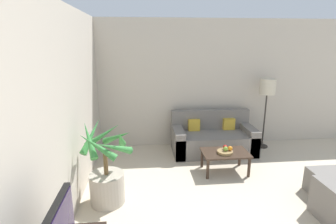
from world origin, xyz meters
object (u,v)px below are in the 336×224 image
Objects in this scene: ottoman at (330,184)px; orange_fruit at (230,148)px; potted_palm at (107,176)px; fruit_bowl at (225,152)px; apple_red at (225,147)px; sofa_loveseat at (213,139)px; apple_green at (226,149)px; coffee_table at (225,155)px; floor_lamp at (267,90)px.

orange_fruit is at bearing 146.41° from ottoman.
potted_palm is 2.04m from fruit_bowl.
apple_red is 0.98× the size of orange_fruit.
sofa_loveseat is 0.96m from apple_green.
potted_palm is at bearing -161.14° from orange_fruit.
apple_red is at bearing 72.78° from fruit_bowl.
sofa_loveseat is 2.20m from ottoman.
ottoman is (1.26, -0.83, -0.27)m from orange_fruit.
sofa_loveseat is 0.90m from coffee_table.
sofa_loveseat is 0.95m from fruit_bowl.
sofa_loveseat is 3.09× the size of ottoman.
fruit_bowl is at bearing -137.83° from floor_lamp.
potted_palm is at bearing 177.39° from ottoman.
potted_palm is at bearing -150.43° from floor_lamp.
fruit_bowl is (-1.19, -1.08, -0.86)m from floor_lamp.
floor_lamp reaches higher than ottoman.
potted_palm is 0.81× the size of floor_lamp.
apple_green is (-1.19, -1.09, -0.80)m from floor_lamp.
orange_fruit is at bearing -135.66° from floor_lamp.
apple_green is (-0.02, -0.08, 0.00)m from apple_red.
orange_fruit is at bearing 6.86° from apple_green.
sofa_loveseat is at bearing 126.36° from ottoman.
sofa_loveseat is 0.95m from orange_fruit.
floor_lamp is at bearing 94.54° from ottoman.
apple_green is at bearing -92.35° from sofa_loveseat.
sofa_loveseat is at bearing 87.65° from apple_green.
floor_lamp is at bearing 40.70° from apple_red.
coffee_table is (1.94, 0.73, -0.10)m from potted_palm.
coffee_table is 2.98× the size of fruit_bowl.
apple_red is (1.94, 0.76, 0.04)m from potted_palm.
ottoman is (1.32, -0.91, -0.27)m from apple_red.
coffee_table is at bearing 72.42° from apple_green.
fruit_bowl is (1.92, 0.68, -0.02)m from potted_palm.
potted_palm reaches higher than apple_green.
ottoman is at bearing -31.71° from fruit_bowl.
coffee_table is at bearing -138.54° from floor_lamp.
orange_fruit is (-1.10, -1.08, -0.80)m from floor_lamp.
floor_lamp is 18.61× the size of apple_green.
apple_red is (-1.17, -1.01, -0.80)m from floor_lamp.
apple_green is at bearing -107.58° from coffee_table.
apple_green reaches higher than orange_fruit.
apple_green is at bearing -103.14° from apple_red.
potted_palm is 0.73× the size of sofa_loveseat.
sofa_loveseat is at bearing 87.40° from fruit_bowl.
potted_palm is 2.24× the size of ottoman.
floor_lamp reaches higher than fruit_bowl.
floor_lamp is at bearing 29.57° from potted_palm.
floor_lamp is at bearing 44.34° from orange_fruit.
fruit_bowl is 3.48× the size of orange_fruit.
apple_green is (1.92, 0.68, 0.04)m from potted_palm.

